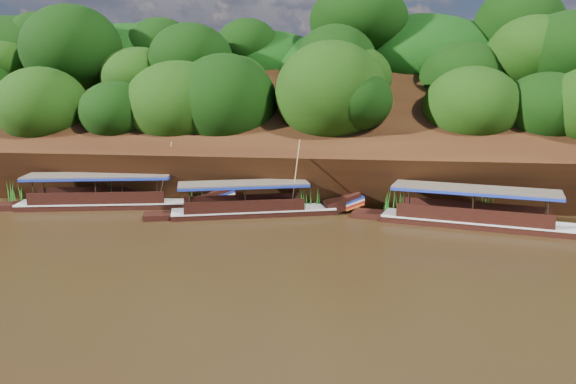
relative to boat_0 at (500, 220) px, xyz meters
name	(u,v)px	position (x,y,z in m)	size (l,w,h in m)	color
ground	(265,249)	(-13.18, -6.05, -0.54)	(160.00, 160.00, 0.00)	black
riverbank	(309,156)	(-13.19, 16.68, 1.35)	(120.00, 30.06, 19.40)	black
boat_0	(500,220)	(0.00, 0.00, 0.00)	(14.74, 5.20, 6.43)	black
boat_1	(264,207)	(-14.64, 1.51, -0.04)	(12.65, 5.54, 5.41)	black
boat_2	(123,200)	(-24.81, 2.28, -0.01)	(15.00, 4.99, 5.02)	black
reeds	(239,195)	(-16.72, 3.41, 0.33)	(51.20, 2.41, 1.96)	#216D1B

